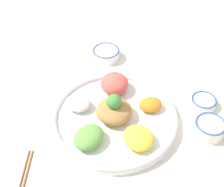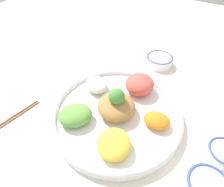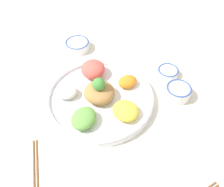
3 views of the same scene
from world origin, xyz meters
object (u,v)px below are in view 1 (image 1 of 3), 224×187
(sauce_bowl_red, at_px, (210,128))
(chopsticks_pair_near, at_px, (22,186))
(sauce_bowl_dark, at_px, (106,53))
(rice_bowl_blue, at_px, (204,102))
(salad_platter, at_px, (114,115))

(sauce_bowl_red, xyz_separation_m, chopsticks_pair_near, (0.10, -0.55, -0.02))
(chopsticks_pair_near, bearing_deg, sauce_bowl_dark, -19.36)
(rice_bowl_blue, xyz_separation_m, chopsticks_pair_near, (0.21, -0.58, -0.01))
(rice_bowl_blue, distance_m, sauce_bowl_dark, 0.41)
(sauce_bowl_red, xyz_separation_m, sauce_bowl_dark, (-0.41, -0.26, -0.00))
(rice_bowl_blue, bearing_deg, salad_platter, -85.68)
(chopsticks_pair_near, bearing_deg, sauce_bowl_red, -69.22)
(salad_platter, relative_size, sauce_bowl_red, 4.24)
(sauce_bowl_dark, bearing_deg, chopsticks_pair_near, -29.67)
(salad_platter, xyz_separation_m, chopsticks_pair_near, (0.19, -0.27, -0.02))
(salad_platter, distance_m, sauce_bowl_red, 0.29)
(salad_platter, height_order, sauce_bowl_dark, salad_platter)
(salad_platter, height_order, sauce_bowl_red, salad_platter)
(rice_bowl_blue, relative_size, chopsticks_pair_near, 0.37)
(sauce_bowl_red, xyz_separation_m, rice_bowl_blue, (-0.11, 0.02, -0.01))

